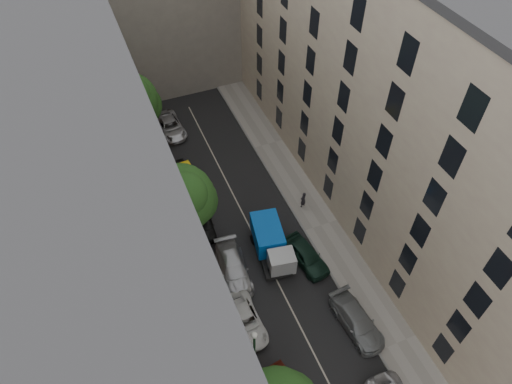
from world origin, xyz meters
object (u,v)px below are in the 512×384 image
car_left_4 (204,224)px  tree_mid (182,201)px  car_left_6 (170,126)px  car_right_1 (357,321)px  car_left_2 (245,320)px  tarp_truck (271,243)px  car_left_3 (233,268)px  pedestrian (303,200)px  car_left_5 (184,178)px  tree_far (132,103)px  car_right_2 (306,255)px  lamp_post (254,355)px

car_left_4 → tree_mid: size_ratio=0.42×
car_left_6 → car_right_1: 26.19m
car_left_2 → tree_mid: 9.35m
tarp_truck → car_left_3: size_ratio=1.06×
pedestrian → tree_mid: bearing=-17.0°
car_left_6 → car_left_4: bearing=-96.6°
car_left_4 → car_left_5: (-0.11, 5.60, 0.10)m
tree_mid → tree_far: tree_mid is taller
tree_mid → pedestrian: tree_mid is taller
car_left_5 → car_right_1: bearing=-73.9°
tarp_truck → car_right_1: 8.50m
car_right_1 → car_left_6: bearing=99.6°
tree_mid → pedestrian: size_ratio=5.43×
car_left_3 → car_right_1: (6.40, -7.22, -0.05)m
car_right_2 → lamp_post: 10.81m
car_left_5 → lamp_post: 19.15m
lamp_post → car_right_1: bearing=7.0°
car_left_6 → pedestrian: bearing=-64.7°
car_left_4 → car_left_5: 5.60m
car_left_5 → car_right_1: size_ratio=0.92×
tarp_truck → tree_far: size_ratio=0.64×
tarp_truck → car_left_5: 10.74m
car_left_6 → lamp_post: (-1.61, -26.38, 3.70)m
car_left_3 → car_left_6: car_left_3 is taller
car_left_5 → car_left_6: 7.64m
car_right_2 → car_left_3: bearing=160.1°
car_left_6 → car_right_2: 20.00m
car_left_4 → car_left_6: car_left_6 is taller
car_right_1 → tree_mid: size_ratio=0.55×
car_left_6 → tree_far: 6.58m
car_right_2 → tarp_truck: bearing=132.2°
tarp_truck → car_left_4: (-4.09, 4.27, -0.68)m
tree_mid → car_right_1: bearing=-49.6°
car_left_2 → tree_mid: bearing=102.1°
car_left_6 → tree_mid: bearing=-102.7°
car_right_2 → tree_far: (-8.88, 17.00, 5.20)m
car_left_4 → lamp_post: 13.73m
tree_mid → lamp_post: bearing=-86.0°
car_left_3 → lamp_post: (-1.61, -8.21, 3.63)m
car_left_4 → car_left_6: (0.69, 13.20, 0.04)m
tree_mid → car_left_6: bearing=80.9°
car_left_2 → car_left_6: size_ratio=0.93×
tarp_truck → car_left_3: (-3.40, -0.71, -0.57)m
car_right_1 → car_left_3: bearing=127.0°
car_left_5 → pedestrian: 10.81m
car_left_3 → car_left_5: car_left_3 is taller
car_left_5 → tarp_truck: bearing=-72.9°
car_left_4 → car_right_1: size_ratio=0.77×
car_right_1 → tree_far: 25.68m
car_left_3 → car_left_6: 18.18m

